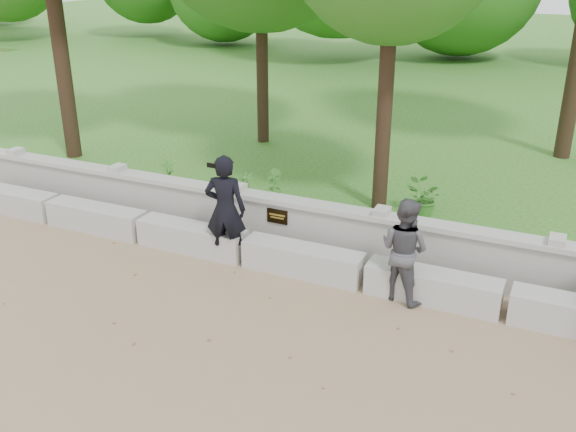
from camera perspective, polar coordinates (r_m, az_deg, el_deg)
name	(u,v)px	position (r m, az deg, el deg)	size (l,w,h in m)	color
ground	(180,318)	(8.94, -9.62, -8.95)	(80.00, 80.00, 0.00)	#907558
lawn	(425,103)	(21.17, 12.12, 9.83)	(40.00, 22.00, 0.25)	#1E5A1B
concrete_bench	(245,249)	(10.25, -3.81, -2.90)	(11.90, 0.45, 0.45)	#B5B2AA
parapet_wall	(265,219)	(10.72, -2.07, -0.29)	(12.50, 0.35, 0.90)	#AAA7A0
man_main	(225,210)	(10.03, -5.59, 0.58)	(0.73, 0.67, 1.77)	black
visitor_left	(404,250)	(9.09, 10.29, -2.98)	(0.89, 0.78, 1.53)	#47474D
shrub_a	(168,173)	(13.01, -10.66, 3.77)	(0.28, 0.19, 0.53)	#3B7929
shrub_b	(273,187)	(11.88, -1.36, 2.62)	(0.35, 0.29, 0.64)	#3B7929
shrub_c	(423,199)	(11.53, 11.92, 1.53)	(0.59, 0.51, 0.66)	#3B7929
shrub_d	(245,189)	(11.83, -3.80, 2.42)	(0.34, 0.31, 0.62)	#3B7929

